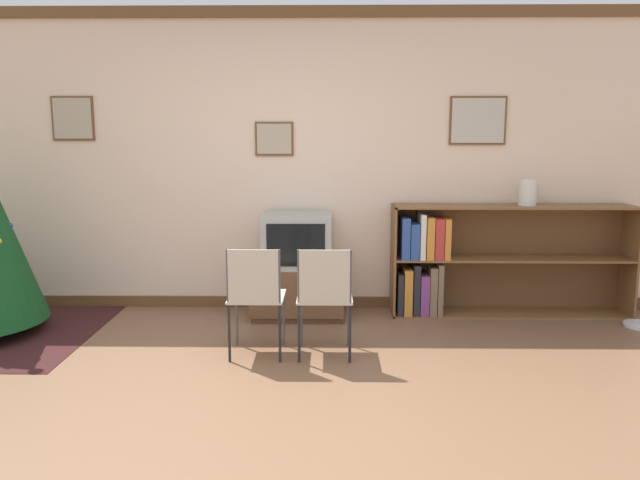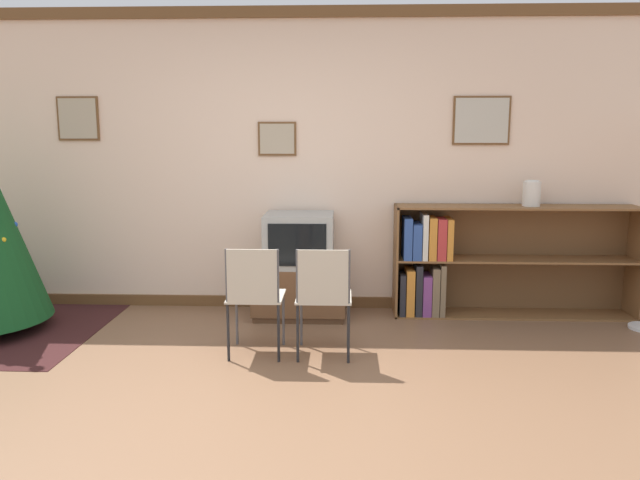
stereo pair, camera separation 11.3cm
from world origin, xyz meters
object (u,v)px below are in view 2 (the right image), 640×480
(television, at_px, (299,240))
(vase, at_px, (532,193))
(folding_chair_right, at_px, (324,295))
(folding_chair_left, at_px, (254,294))
(bookshelf, at_px, (470,262))
(tv_console, at_px, (300,290))

(television, relative_size, vase, 2.65)
(folding_chair_right, distance_m, vase, 2.20)
(folding_chair_left, bearing_deg, bookshelf, 33.18)
(folding_chair_left, bearing_deg, folding_chair_right, 0.00)
(tv_console, distance_m, bookshelf, 1.54)
(tv_console, relative_size, vase, 3.59)
(tv_console, height_order, folding_chair_right, folding_chair_right)
(folding_chair_left, distance_m, vase, 2.61)
(tv_console, xyz_separation_m, vase, (2.02, 0.10, 0.87))
(folding_chair_right, bearing_deg, folding_chair_left, 180.00)
(television, distance_m, folding_chair_right, 1.10)
(tv_console, height_order, bookshelf, bookshelf)
(folding_chair_left, bearing_deg, vase, 26.79)
(tv_console, height_order, folding_chair_left, folding_chair_left)
(tv_console, xyz_separation_m, bookshelf, (1.51, 0.10, 0.25))
(folding_chair_right, relative_size, vase, 3.64)
(vase, bearing_deg, folding_chair_right, -147.11)
(folding_chair_right, bearing_deg, television, 103.37)
(vase, bearing_deg, television, -177.21)
(folding_chair_left, xyz_separation_m, bookshelf, (1.76, 1.15, 0.00))
(tv_console, relative_size, folding_chair_left, 0.99)
(folding_chair_left, height_order, vase, vase)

